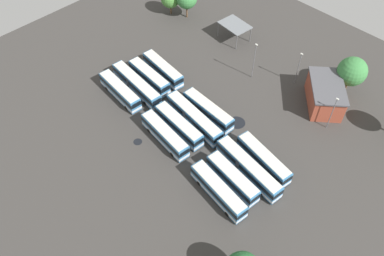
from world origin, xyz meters
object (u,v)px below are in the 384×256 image
Objects in this scene: bus_row0_slot1 at (136,85)px; bus_row1_slot1 at (179,125)px; bus_row2_slot2 at (248,168)px; maintenance_shelter at (235,25)px; bus_row0_slot2 at (149,77)px; bus_row2_slot1 at (233,178)px; tree_northwest at (352,71)px; bus_row2_slot0 at (218,191)px; bus_row0_slot3 at (163,70)px; lamp_post_mid_lot at (298,67)px; bus_row1_slot2 at (194,118)px; lamp_post_by_building at (332,112)px; lamp_post_near_entrance at (254,60)px; bus_row1_slot0 at (165,135)px; bus_row2_slot3 at (263,159)px; bus_row0_slot0 at (120,91)px; depot_building at (325,95)px; bus_row1_slot3 at (208,111)px.

bus_row0_slot1 is 15.32m from bus_row1_slot1.
maintenance_shelter is (-29.05, 29.33, 2.16)m from bus_row2_slot2.
bus_row2_slot1 is (31.09, -7.12, -0.00)m from bus_row0_slot2.
tree_northwest reaches higher than bus_row0_slot1.
bus_row2_slot0 is 0.84× the size of bus_row2_slot2.
bus_row2_slot2 is (31.30, -7.22, 0.00)m from bus_row0_slot3.
bus_row2_slot1 is 0.77× the size of bus_row2_slot2.
bus_row1_slot2 is at bearing -106.24° from lamp_post_mid_lot.
bus_row2_slot2 is at bearing -6.16° from bus_row1_slot2.
lamp_post_by_building reaches higher than bus_row2_slot0.
maintenance_shelter is (2.55, 25.95, 2.16)m from bus_row0_slot2.
bus_row0_slot1 is 1.65× the size of lamp_post_near_entrance.
bus_row0_slot3 is 0.98× the size of bus_row1_slot0.
bus_row0_slot1 and bus_row2_slot1 have the same top height.
bus_row2_slot1 and bus_row2_slot2 have the same top height.
bus_row2_slot2 is at bearing 18.47° from bus_row1_slot0.
bus_row0_slot3 is at bearing -141.93° from tree_northwest.
bus_row0_slot3 is 0.81× the size of bus_row1_slot2.
bus_row0_slot2 is 43.93m from tree_northwest.
lamp_post_mid_lot is (-9.25, 23.32, 2.70)m from bus_row2_slot3.
bus_row2_slot1 is at bearing -75.38° from lamp_post_mid_lot.
tree_northwest is (17.62, 38.08, 3.85)m from bus_row1_slot0.
bus_row1_slot0 is (16.05, -1.45, 0.00)m from bus_row0_slot0.
depot_building reaches higher than bus_row0_slot2.
bus_row2_slot3 is 25.10m from lamp_post_near_entrance.
bus_row0_slot3 is 19.47m from bus_row1_slot0.
bus_row0_slot3 and bus_row1_slot2 have the same top height.
lamp_post_near_entrance reaches higher than lamp_post_by_building.
bus_row1_slot3 is (1.46, 10.80, 0.00)m from bus_row1_slot0.
bus_row1_slot0 is (15.08, -5.26, -0.00)m from bus_row0_slot1.
lamp_post_near_entrance is (-16.07, 25.14, 3.22)m from bus_row2_slot1.
maintenance_shelter reaches higher than bus_row1_slot3.
bus_row1_slot0 is 33.51m from lamp_post_mid_lot.
bus_row0_slot3 is 22.33m from maintenance_shelter.
bus_row1_slot2 is 1.85× the size of lamp_post_mid_lot.
lamp_post_mid_lot is 0.93× the size of tree_northwest.
bus_row1_slot2 and bus_row2_slot0 have the same top height.
bus_row1_slot3 is at bearing 79.19° from bus_row1_slot2.
bus_row0_slot3 is 30.23m from lamp_post_mid_lot.
bus_row1_slot2 is (15.78, -1.67, 0.00)m from bus_row0_slot2.
maintenance_shelter is (2.63, 29.61, 2.16)m from bus_row0_slot1.
lamp_post_mid_lot reaches higher than bus_row2_slot3.
bus_row1_slot1 is 0.98× the size of bus_row2_slot0.
lamp_post_by_building is at bearing 33.66° from bus_row0_slot0.
bus_row2_slot0 is 35.32m from lamp_post_mid_lot.
bus_row0_slot2 is at bearing -95.61° from maintenance_shelter.
tree_northwest is (32.70, 32.82, 3.85)m from bus_row0_slot1.
maintenance_shelter reaches higher than bus_row2_slot0.
bus_row2_slot2 is (0.56, 7.45, 0.00)m from bus_row2_slot0.
lamp_post_mid_lot is (7.96, 28.75, 2.70)m from bus_row1_slot1.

